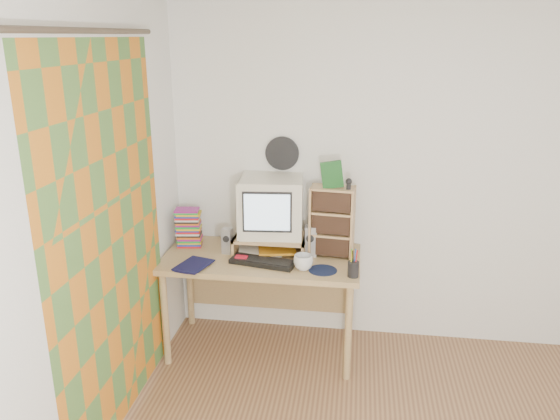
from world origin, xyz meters
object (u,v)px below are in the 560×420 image
(dvd_stack, at_px, (189,230))
(diary, at_px, (182,261))
(mug, at_px, (303,262))
(crt_monitor, at_px, (271,207))
(desk, at_px, (263,270))
(keyboard, at_px, (263,262))
(cd_rack, at_px, (332,222))

(dvd_stack, relative_size, diary, 1.07)
(diary, bearing_deg, mug, 18.66)
(dvd_stack, bearing_deg, crt_monitor, -6.86)
(desk, height_order, mug, mug)
(desk, bearing_deg, keyboard, -80.34)
(keyboard, height_order, diary, diary)
(dvd_stack, distance_m, diary, 0.37)
(desk, relative_size, mug, 10.60)
(mug, height_order, diary, mug)
(keyboard, bearing_deg, crt_monitor, 98.41)
(crt_monitor, xyz_separation_m, diary, (-0.56, -0.37, -0.31))
(desk, relative_size, keyboard, 3.11)
(mug, distance_m, diary, 0.84)
(desk, relative_size, cd_rack, 2.76)
(dvd_stack, distance_m, mug, 0.95)
(keyboard, xyz_separation_m, dvd_stack, (-0.61, 0.27, 0.11))
(desk, xyz_separation_m, dvd_stack, (-0.57, 0.07, 0.26))
(crt_monitor, distance_m, diary, 0.74)
(keyboard, distance_m, diary, 0.56)
(crt_monitor, relative_size, keyboard, 0.98)
(desk, bearing_deg, dvd_stack, 172.93)
(keyboard, bearing_deg, dvd_stack, 167.67)
(cd_rack, height_order, mug, cd_rack)
(crt_monitor, bearing_deg, desk, -124.14)
(crt_monitor, distance_m, cd_rack, 0.45)
(dvd_stack, distance_m, cd_rack, 1.07)
(desk, height_order, diary, diary)
(desk, distance_m, crt_monitor, 0.47)
(diary, bearing_deg, cd_rack, 33.65)
(desk, height_order, dvd_stack, dvd_stack)
(crt_monitor, relative_size, dvd_stack, 1.78)
(cd_rack, xyz_separation_m, diary, (-1.01, -0.32, -0.23))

